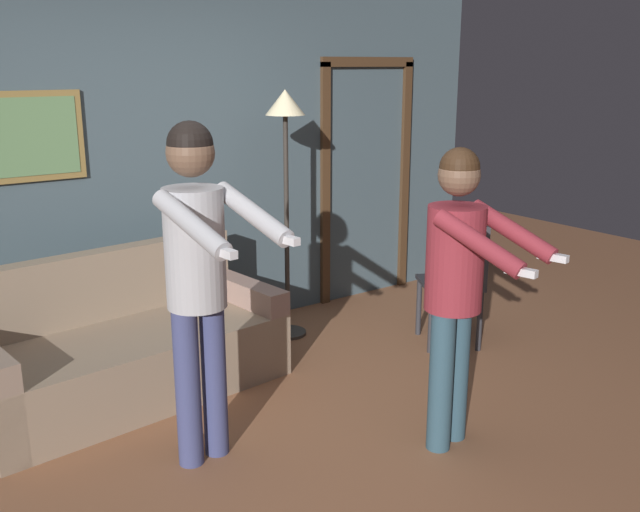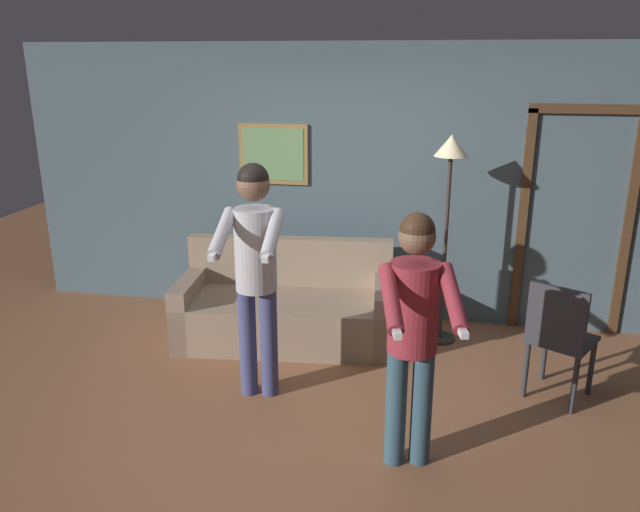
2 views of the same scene
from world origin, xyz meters
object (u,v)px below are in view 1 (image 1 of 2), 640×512
couch (127,351)px  person_standing_left (198,262)px  torchiere_lamp (286,142)px  person_standing_right (457,274)px  dining_chair_distant (454,278)px

couch → person_standing_left: person_standing_left is taller
couch → person_standing_left: bearing=-88.2°
torchiere_lamp → person_standing_right: size_ratio=1.14×
person_standing_left → torchiere_lamp: bearing=42.9°
torchiere_lamp → dining_chair_distant: torchiere_lamp is taller
person_standing_left → person_standing_right: size_ratio=1.09×
couch → person_standing_right: person_standing_right is taller
person_standing_left → dining_chair_distant: person_standing_left is taller
person_standing_left → dining_chair_distant: size_ratio=1.90×
couch → person_standing_left: (0.03, -1.00, 0.81)m
dining_chair_distant → torchiere_lamp: bearing=132.5°
couch → person_standing_right: bearing=-54.2°
person_standing_right → dining_chair_distant: size_ratio=1.75×
dining_chair_distant → couch: bearing=163.1°
couch → dining_chair_distant: 2.33m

